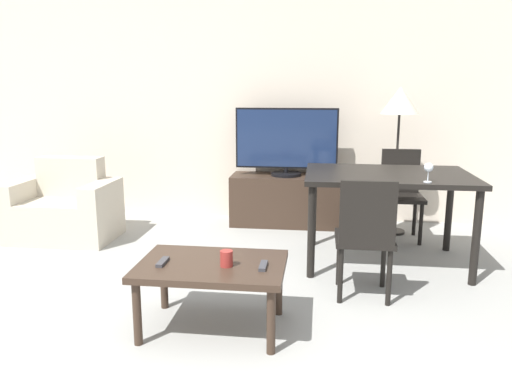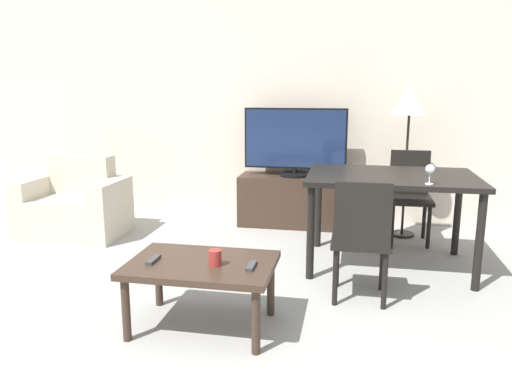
{
  "view_description": "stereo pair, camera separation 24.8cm",
  "coord_description": "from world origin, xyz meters",
  "px_view_note": "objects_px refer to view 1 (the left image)",
  "views": [
    {
      "loc": [
        0.7,
        -2.1,
        1.46
      ],
      "look_at": [
        0.2,
        1.69,
        0.65
      ],
      "focal_mm": 35.0,
      "sensor_mm": 36.0,
      "label": 1
    },
    {
      "loc": [
        0.94,
        -2.06,
        1.46
      ],
      "look_at": [
        0.2,
        1.69,
        0.65
      ],
      "focal_mm": 35.0,
      "sensor_mm": 36.0,
      "label": 2
    }
  ],
  "objects_px": {
    "armchair": "(64,210)",
    "dining_table": "(388,184)",
    "remote_primary": "(163,262)",
    "dining_chair_far": "(401,190)",
    "tv_stand": "(286,200)",
    "remote_secondary": "(263,266)",
    "wine_glass_left": "(429,169)",
    "floor_lamp": "(400,107)",
    "coffee_table": "(212,271)",
    "dining_chair_near": "(365,233)",
    "tv": "(286,142)",
    "cup_white_near": "(227,259)"
  },
  "relations": [
    {
      "from": "armchair",
      "to": "dining_table",
      "type": "distance_m",
      "value": 3.06
    },
    {
      "from": "remote_primary",
      "to": "dining_chair_far",
      "type": "bearing_deg",
      "value": 51.72
    },
    {
      "from": "tv_stand",
      "to": "remote_secondary",
      "type": "relative_size",
      "value": 7.71
    },
    {
      "from": "dining_table",
      "to": "wine_glass_left",
      "type": "xyz_separation_m",
      "value": [
        0.24,
        -0.38,
        0.19
      ]
    },
    {
      "from": "remote_secondary",
      "to": "floor_lamp",
      "type": "bearing_deg",
      "value": 65.07
    },
    {
      "from": "armchair",
      "to": "dining_table",
      "type": "bearing_deg",
      "value": -6.05
    },
    {
      "from": "armchair",
      "to": "coffee_table",
      "type": "distance_m",
      "value": 2.47
    },
    {
      "from": "armchair",
      "to": "floor_lamp",
      "type": "distance_m",
      "value": 3.41
    },
    {
      "from": "armchair",
      "to": "tv_stand",
      "type": "distance_m",
      "value": 2.25
    },
    {
      "from": "dining_chair_near",
      "to": "armchair",
      "type": "bearing_deg",
      "value": 158.58
    },
    {
      "from": "dining_chair_near",
      "to": "floor_lamp",
      "type": "bearing_deg",
      "value": 75.69
    },
    {
      "from": "tv",
      "to": "coffee_table",
      "type": "relative_size",
      "value": 1.22
    },
    {
      "from": "tv_stand",
      "to": "wine_glass_left",
      "type": "relative_size",
      "value": 7.92
    },
    {
      "from": "tv",
      "to": "coffee_table",
      "type": "height_order",
      "value": "tv"
    },
    {
      "from": "tv_stand",
      "to": "armchair",
      "type": "bearing_deg",
      "value": -159.71
    },
    {
      "from": "dining_chair_far",
      "to": "cup_white_near",
      "type": "bearing_deg",
      "value": -121.43
    },
    {
      "from": "coffee_table",
      "to": "remote_secondary",
      "type": "relative_size",
      "value": 5.85
    },
    {
      "from": "dining_chair_far",
      "to": "tv",
      "type": "bearing_deg",
      "value": 164.14
    },
    {
      "from": "armchair",
      "to": "tv_stand",
      "type": "relative_size",
      "value": 0.86
    },
    {
      "from": "armchair",
      "to": "dining_chair_far",
      "type": "distance_m",
      "value": 3.29
    },
    {
      "from": "wine_glass_left",
      "to": "coffee_table",
      "type": "bearing_deg",
      "value": -145.95
    },
    {
      "from": "tv",
      "to": "floor_lamp",
      "type": "bearing_deg",
      "value": -9.05
    },
    {
      "from": "remote_primary",
      "to": "wine_glass_left",
      "type": "bearing_deg",
      "value": 30.54
    },
    {
      "from": "dining_chair_far",
      "to": "floor_lamp",
      "type": "relative_size",
      "value": 0.59
    },
    {
      "from": "dining_table",
      "to": "wine_glass_left",
      "type": "height_order",
      "value": "wine_glass_left"
    },
    {
      "from": "remote_primary",
      "to": "remote_secondary",
      "type": "relative_size",
      "value": 1.0
    },
    {
      "from": "coffee_table",
      "to": "dining_chair_near",
      "type": "xyz_separation_m",
      "value": [
        0.95,
        0.56,
        0.11
      ]
    },
    {
      "from": "tv_stand",
      "to": "tv",
      "type": "relative_size",
      "value": 1.08
    },
    {
      "from": "coffee_table",
      "to": "dining_table",
      "type": "height_order",
      "value": "dining_table"
    },
    {
      "from": "wine_glass_left",
      "to": "tv",
      "type": "bearing_deg",
      "value": 127.81
    },
    {
      "from": "remote_secondary",
      "to": "wine_glass_left",
      "type": "height_order",
      "value": "wine_glass_left"
    },
    {
      "from": "dining_chair_far",
      "to": "remote_secondary",
      "type": "distance_m",
      "value": 2.41
    },
    {
      "from": "armchair",
      "to": "tv",
      "type": "bearing_deg",
      "value": 20.23
    },
    {
      "from": "remote_primary",
      "to": "tv",
      "type": "bearing_deg",
      "value": 77.26
    },
    {
      "from": "tv",
      "to": "cup_white_near",
      "type": "height_order",
      "value": "tv"
    },
    {
      "from": "dining_chair_far",
      "to": "remote_primary",
      "type": "relative_size",
      "value": 5.74
    },
    {
      "from": "dining_chair_far",
      "to": "wine_glass_left",
      "type": "distance_m",
      "value": 1.22
    },
    {
      "from": "armchair",
      "to": "floor_lamp",
      "type": "relative_size",
      "value": 0.68
    },
    {
      "from": "tv",
      "to": "dining_chair_far",
      "type": "distance_m",
      "value": 1.26
    },
    {
      "from": "tv",
      "to": "coffee_table",
      "type": "xyz_separation_m",
      "value": [
        -0.27,
        -2.43,
        -0.52
      ]
    },
    {
      "from": "remote_secondary",
      "to": "tv",
      "type": "bearing_deg",
      "value": 90.99
    },
    {
      "from": "dining_chair_far",
      "to": "remote_primary",
      "type": "height_order",
      "value": "dining_chair_far"
    },
    {
      "from": "tv",
      "to": "remote_primary",
      "type": "height_order",
      "value": "tv"
    },
    {
      "from": "dining_table",
      "to": "remote_secondary",
      "type": "relative_size",
      "value": 8.86
    },
    {
      "from": "cup_white_near",
      "to": "wine_glass_left",
      "type": "bearing_deg",
      "value": 37.23
    },
    {
      "from": "coffee_table",
      "to": "dining_table",
      "type": "xyz_separation_m",
      "value": [
        1.18,
        1.34,
        0.31
      ]
    },
    {
      "from": "dining_chair_near",
      "to": "coffee_table",
      "type": "bearing_deg",
      "value": -149.28
    },
    {
      "from": "floor_lamp",
      "to": "cup_white_near",
      "type": "distance_m",
      "value": 2.75
    },
    {
      "from": "tv",
      "to": "dining_chair_far",
      "type": "relative_size",
      "value": 1.24
    },
    {
      "from": "coffee_table",
      "to": "cup_white_near",
      "type": "xyz_separation_m",
      "value": [
        0.1,
        -0.04,
        0.1
      ]
    }
  ]
}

